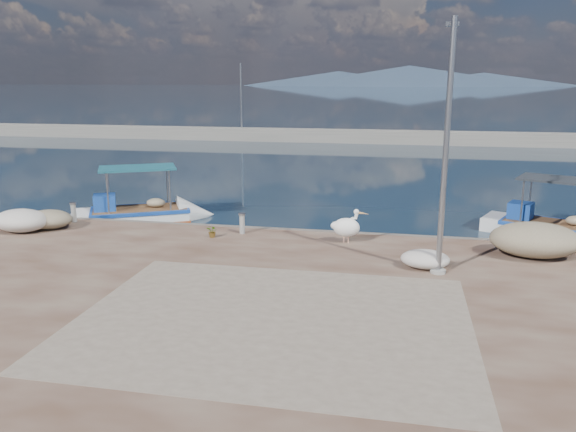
% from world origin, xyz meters
% --- Properties ---
extents(ground, '(1400.00, 1400.00, 0.00)m').
position_xyz_m(ground, '(0.00, 0.00, 0.00)').
color(ground, '#162635').
rests_on(ground, ground).
extents(quay, '(44.00, 22.00, 0.50)m').
position_xyz_m(quay, '(0.00, -6.00, 0.25)').
color(quay, '#492C1F').
rests_on(quay, ground).
extents(quay_patch, '(9.00, 7.00, 0.01)m').
position_xyz_m(quay_patch, '(1.00, -3.00, 0.50)').
color(quay_patch, gray).
rests_on(quay_patch, quay).
extents(breakwater, '(120.00, 2.20, 7.50)m').
position_xyz_m(breakwater, '(-0.00, 40.00, 0.60)').
color(breakwater, gray).
rests_on(breakwater, ground).
extents(mountains, '(370.00, 280.00, 22.00)m').
position_xyz_m(mountains, '(4.39, 650.00, 9.51)').
color(mountains, '#28384C').
rests_on(mountains, ground).
extents(boat_left, '(5.87, 4.25, 2.72)m').
position_xyz_m(boat_left, '(-7.15, 6.94, 0.21)').
color(boat_left, white).
rests_on(boat_left, ground).
extents(boat_right, '(5.76, 3.85, 2.65)m').
position_xyz_m(boat_right, '(9.71, 7.78, 0.21)').
color(boat_right, white).
rests_on(boat_right, ground).
extents(pelican, '(1.21, 0.57, 1.19)m').
position_xyz_m(pelican, '(2.06, 3.65, 1.06)').
color(pelican, tan).
rests_on(pelican, quay).
extents(lamp_post, '(0.44, 0.96, 7.00)m').
position_xyz_m(lamp_post, '(4.93, 1.12, 3.80)').
color(lamp_post, gray).
rests_on(lamp_post, quay).
extents(bollard_near, '(0.25, 0.25, 0.75)m').
position_xyz_m(bollard_near, '(-1.74, 4.08, 0.91)').
color(bollard_near, gray).
rests_on(bollard_near, quay).
extents(bollard_far, '(0.26, 0.26, 0.78)m').
position_xyz_m(bollard_far, '(-8.63, 4.44, 0.92)').
color(bollard_far, gray).
rests_on(bollard_far, quay).
extents(potted_plant, '(0.49, 0.46, 0.44)m').
position_xyz_m(potted_plant, '(-2.62, 3.38, 0.72)').
color(potted_plant, '#33722D').
rests_on(potted_plant, quay).
extents(net_pile_c, '(2.74, 1.96, 1.08)m').
position_xyz_m(net_pile_c, '(7.97, 3.28, 1.04)').
color(net_pile_c, tan).
rests_on(net_pile_c, quay).
extents(net_pile_b, '(1.75, 1.36, 0.68)m').
position_xyz_m(net_pile_b, '(-9.02, 3.40, 0.84)').
color(net_pile_b, tan).
rests_on(net_pile_b, quay).
extents(net_pile_a, '(2.02, 1.47, 0.83)m').
position_xyz_m(net_pile_a, '(-9.71, 2.77, 0.91)').
color(net_pile_a, silver).
rests_on(net_pile_a, quay).
extents(net_pile_d, '(1.42, 1.07, 0.53)m').
position_xyz_m(net_pile_d, '(4.58, 1.48, 0.77)').
color(net_pile_d, silver).
rests_on(net_pile_d, quay).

